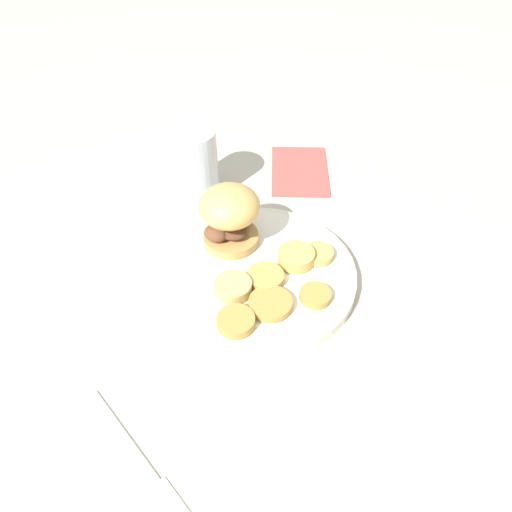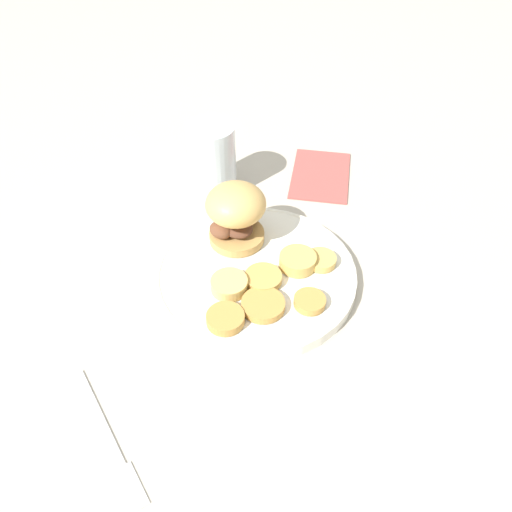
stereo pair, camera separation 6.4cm
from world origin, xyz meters
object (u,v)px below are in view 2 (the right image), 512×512
Objects in this scene: drinking_glass at (212,160)px; fork at (105,437)px; dinner_plate at (256,274)px; sandwich at (237,213)px.

fork is at bearing 144.49° from drinking_glass.
dinner_plate reaches higher than fork.
drinking_glass is at bearing -5.35° from dinner_plate.
fork is at bearing 131.75° from sandwich.
dinner_plate is 0.27m from fork.
sandwich is at bearing 172.95° from drinking_glass.
drinking_glass reaches higher than dinner_plate.
drinking_glass is (0.35, -0.25, 0.05)m from fork.
fork is (-0.21, 0.23, -0.06)m from sandwich.
sandwich is at bearing -48.25° from fork.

